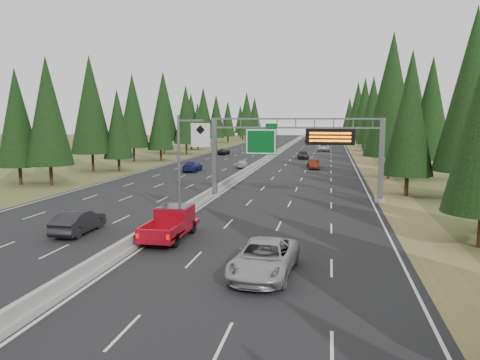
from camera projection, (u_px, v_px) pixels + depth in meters
road at (269, 159)px, 90.44m from camera, size 32.00×260.00×0.08m
shoulder_right at (364, 161)px, 87.10m from camera, size 3.60×260.00×0.06m
shoulder_left at (181, 158)px, 93.78m from camera, size 3.60×260.00×0.06m
median_barrier at (269, 157)px, 90.39m from camera, size 0.70×260.00×0.85m
sign_gantry at (302, 146)px, 44.16m from camera, size 16.75×0.98×7.80m
hov_sign_pole at (186, 159)px, 36.14m from camera, size 2.80×0.50×8.00m
tree_row_right at (402, 107)px, 69.87m from camera, size 12.16×240.17×18.94m
tree_row_left at (132, 111)px, 80.87m from camera, size 11.56×240.40×18.40m
silver_minivan at (264, 258)px, 23.28m from camera, size 3.27×6.30×1.70m
red_pickup at (173, 221)px, 30.61m from camera, size 2.20×6.16×2.01m
car_ahead_green at (312, 162)px, 75.97m from camera, size 1.73×4.16×1.41m
car_ahead_dkred at (314, 164)px, 72.23m from camera, size 1.71×4.49×1.46m
car_ahead_dkgrey at (303, 155)px, 90.04m from camera, size 2.54×5.27×1.48m
car_ahead_white at (324, 148)px, 111.92m from camera, size 2.75×5.70×1.56m
car_ahead_far at (308, 140)px, 153.37m from camera, size 2.03×4.20×1.38m
car_onc_near at (79, 222)px, 31.73m from camera, size 1.78×4.93×1.61m
car_onc_blue at (192, 166)px, 68.88m from camera, size 2.30×5.27×1.51m
car_onc_white at (243, 164)px, 73.50m from camera, size 1.87×4.00×1.32m
car_onc_far at (223, 151)px, 100.65m from camera, size 2.66×4.99×1.33m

